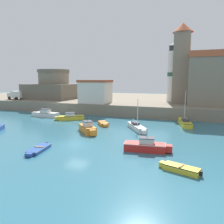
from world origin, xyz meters
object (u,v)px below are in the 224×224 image
motorboat_orange_5 (88,128)px  motorboat_white_8 (46,114)px  truck_on_quay (16,95)px  sailboat_yellow_4 (185,122)px  harbor_shed_mid_row (95,91)px  motorboat_yellow_1 (70,117)px  sailboat_white_6 (137,127)px  dinghy_orange_2 (103,123)px  dinghy_blue_0 (39,149)px  church (206,77)px  motorboat_red_7 (146,146)px  fortress (54,88)px  lighthouse (173,73)px  dinghy_yellow_9 (180,168)px

motorboat_orange_5 → motorboat_white_8: motorboat_orange_5 is taller
motorboat_orange_5 → truck_on_quay: truck_on_quay is taller
sailboat_yellow_4 → harbor_shed_mid_row: size_ratio=0.96×
motorboat_yellow_1 → sailboat_white_6: 14.41m
dinghy_orange_2 → sailboat_white_6: 6.21m
dinghy_blue_0 → dinghy_orange_2: 14.88m
dinghy_orange_2 → sailboat_yellow_4: bearing=19.7°
motorboat_white_8 → harbor_shed_mid_row: harbor_shed_mid_row is taller
church → truck_on_quay: 47.77m
motorboat_yellow_1 → harbor_shed_mid_row: harbor_shed_mid_row is taller
motorboat_red_7 → dinghy_orange_2: bearing=131.3°
motorboat_white_8 → harbor_shed_mid_row: 11.90m
sailboat_white_6 → motorboat_white_8: (-20.46, 5.03, 0.15)m
dinghy_blue_0 → fortress: (-21.42, 33.82, 5.05)m
church → fortress: bearing=-178.0°
dinghy_blue_0 → motorboat_orange_5: size_ratio=0.92×
sailboat_yellow_4 → lighthouse: lighthouse is taller
church → truck_on_quay: (-46.91, -7.73, -4.60)m
motorboat_orange_5 → motorboat_white_8: bearing=147.1°
dinghy_yellow_9 → church: size_ratio=0.20×
fortress → truck_on_quay: 10.07m
sailboat_white_6 → lighthouse: (3.14, 21.50, 8.57)m
motorboat_orange_5 → church: church is taller
truck_on_quay → motorboat_yellow_1: bearing=-24.1°
motorboat_yellow_1 → sailboat_yellow_4: (20.65, 2.06, -0.02)m
church → harbor_shed_mid_row: church is taller
lighthouse → truck_on_quay: size_ratio=3.14×
motorboat_white_8 → church: size_ratio=0.34×
church → motorboat_red_7: bearing=-102.8°
sailboat_yellow_4 → fortress: bearing=158.0°
dinghy_orange_2 → motorboat_orange_5: bearing=-91.6°
motorboat_red_7 → harbor_shed_mid_row: (-16.26, 22.58, 4.37)m
motorboat_orange_5 → lighthouse: bearing=70.0°
motorboat_red_7 → truck_on_quay: (-39.86, 23.41, 2.99)m
motorboat_white_8 → fortress: bearing=118.8°
sailboat_yellow_4 → dinghy_yellow_9: bearing=-88.9°
dinghy_blue_0 → truck_on_quay: (-29.03, 27.44, 3.33)m
motorboat_red_7 → lighthouse: bearing=90.5°
church → fortress: size_ratio=1.39×
motorboat_yellow_1 → truck_on_quay: (-22.57, 10.10, 3.04)m
dinghy_orange_2 → motorboat_white_8: bearing=165.5°
lighthouse → harbor_shed_mid_row: lighthouse is taller
church → lighthouse: size_ratio=1.31×
motorboat_orange_5 → fortress: bearing=132.8°
fortress → motorboat_yellow_1: bearing=-47.7°
dinghy_orange_2 → harbor_shed_mid_row: harbor_shed_mid_row is taller
truck_on_quay → sailboat_white_6: bearing=-20.9°
dinghy_orange_2 → sailboat_yellow_4: size_ratio=0.52×
motorboat_yellow_1 → truck_on_quay: size_ratio=1.19×
motorboat_red_7 → dinghy_yellow_9: size_ratio=1.45×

